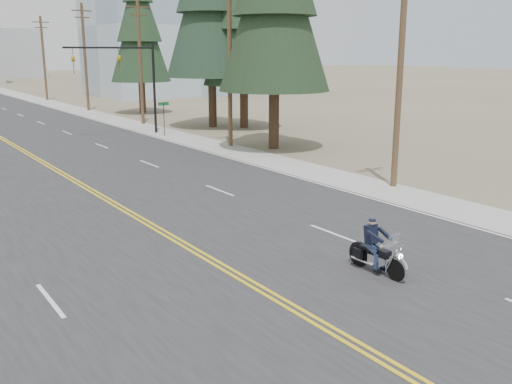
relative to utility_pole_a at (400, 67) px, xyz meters
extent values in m
plane|color=#776D56|center=(-12.50, -8.00, -5.73)|extent=(400.00, 400.00, 0.00)
cube|color=#A5A5A0|center=(-1.00, 62.00, -5.73)|extent=(3.00, 200.00, 0.01)
cylinder|color=black|center=(-1.50, 24.00, -2.23)|extent=(0.20, 0.20, 7.00)
cylinder|color=black|center=(-5.00, 24.00, 0.97)|extent=(7.00, 0.14, 0.14)
imported|color=#BF8C0C|center=(-4.30, 24.00, 0.32)|extent=(0.21, 0.26, 1.30)
imported|color=#BF8C0C|center=(-7.80, 24.00, 0.32)|extent=(0.21, 0.26, 1.30)
cylinder|color=black|center=(-1.70, 22.00, -4.43)|extent=(0.06, 0.06, 2.60)
cube|color=#0C5926|center=(-1.70, 22.00, -3.23)|extent=(0.90, 0.03, 0.25)
cylinder|color=brown|center=(0.00, 0.00, -0.23)|extent=(0.30, 0.30, 11.00)
cylinder|color=brown|center=(0.00, 15.00, 0.02)|extent=(0.30, 0.30, 11.50)
cylinder|color=brown|center=(0.00, 30.00, -0.23)|extent=(0.30, 0.30, 11.00)
cube|color=brown|center=(0.00, 30.00, 4.47)|extent=(2.20, 0.12, 0.12)
cube|color=brown|center=(0.00, 30.00, 3.77)|extent=(1.60, 0.12, 0.12)
cylinder|color=brown|center=(0.00, 45.00, 0.02)|extent=(0.30, 0.30, 11.50)
cube|color=brown|center=(0.00, 45.00, 4.97)|extent=(2.20, 0.12, 0.12)
cube|color=brown|center=(0.00, 45.00, 4.27)|extent=(1.60, 0.12, 0.12)
cylinder|color=brown|center=(0.00, 62.00, -0.23)|extent=(0.30, 0.30, 11.00)
cube|color=brown|center=(0.00, 62.00, 4.47)|extent=(2.20, 0.12, 0.12)
cube|color=brown|center=(0.00, 62.00, 3.77)|extent=(1.60, 0.12, 0.12)
cube|color=#9EB5CC|center=(19.50, 62.00, 4.27)|extent=(24.00, 16.00, 20.00)
cube|color=#B7BCC6|center=(27.50, 102.00, 3.27)|extent=(16.00, 12.00, 18.00)
cube|color=#B7BCC6|center=(12.50, 142.00, 0.27)|extent=(14.00, 14.00, 12.00)
cylinder|color=#382619|center=(1.85, 12.43, -3.79)|extent=(0.76, 0.76, 3.88)
cylinder|color=#382619|center=(6.16, 22.63, -3.89)|extent=(0.80, 0.80, 3.68)
cone|color=#193219|center=(6.16, 22.63, 3.46)|extent=(6.89, 6.89, 11.03)
cylinder|color=#382619|center=(4.24, 24.70, -3.58)|extent=(0.75, 0.75, 4.30)
cylinder|color=#382619|center=(3.93, 39.05, -4.06)|extent=(0.78, 0.78, 3.34)
cone|color=black|center=(3.93, 39.05, 2.62)|extent=(6.23, 6.23, 10.02)
cone|color=black|center=(3.93, 39.05, 5.46)|extent=(4.68, 4.68, 7.51)
camera|label=1|loc=(-20.90, -18.53, 0.67)|focal=40.00mm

